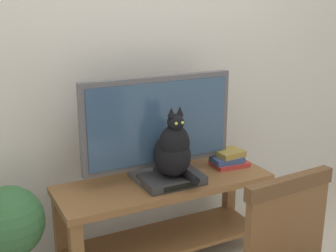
{
  "coord_description": "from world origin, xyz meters",
  "views": [
    {
      "loc": [
        -1.15,
        -1.85,
        1.66
      ],
      "look_at": [
        -0.01,
        0.41,
        0.92
      ],
      "focal_mm": 47.94,
      "sensor_mm": 36.0,
      "label": 1
    }
  ],
  "objects": [
    {
      "name": "tv",
      "position": [
        -0.01,
        0.54,
        0.89
      ],
      "size": [
        0.99,
        0.2,
        0.64
      ],
      "color": "#4C4C51",
      "rests_on": "tv_stand"
    },
    {
      "name": "back_wall",
      "position": [
        0.0,
        0.91,
        1.4
      ],
      "size": [
        7.0,
        0.12,
        2.8
      ],
      "primitive_type": "cube",
      "color": "beige",
      "rests_on": "ground"
    },
    {
      "name": "tv_stand",
      "position": [
        -0.01,
        0.46,
        0.38
      ],
      "size": [
        1.35,
        0.48,
        0.55
      ],
      "color": "brown",
      "rests_on": "ground"
    },
    {
      "name": "media_box",
      "position": [
        0.01,
        0.4,
        0.58
      ],
      "size": [
        0.37,
        0.24,
        0.06
      ],
      "color": "#2D2D30",
      "rests_on": "tv_stand"
    },
    {
      "name": "potted_plant",
      "position": [
        -0.95,
        0.46,
        0.4
      ],
      "size": [
        0.4,
        0.4,
        0.69
      ],
      "color": "#47474C",
      "rests_on": "ground"
    },
    {
      "name": "cat",
      "position": [
        0.01,
        0.38,
        0.77
      ],
      "size": [
        0.22,
        0.32,
        0.44
      ],
      "color": "black",
      "rests_on": "media_box"
    },
    {
      "name": "book_stack",
      "position": [
        0.49,
        0.49,
        0.6
      ],
      "size": [
        0.25,
        0.18,
        0.11
      ],
      "color": "#B2332D",
      "rests_on": "tv_stand"
    }
  ]
}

